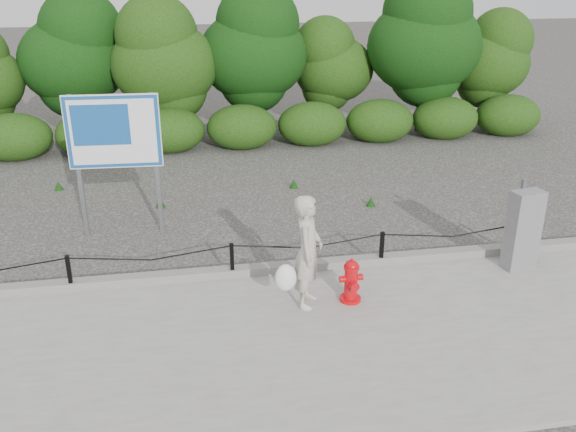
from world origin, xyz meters
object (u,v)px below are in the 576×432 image
at_px(pedestrian, 306,253).
at_px(advertising_sign, 114,138).
at_px(utility_cabinet, 523,230).
at_px(fire_hydrant, 351,281).

bearing_deg(pedestrian, advertising_sign, 61.18).
xyz_separation_m(pedestrian, advertising_sign, (-2.86, 3.27, 0.96)).
xyz_separation_m(pedestrian, utility_cabinet, (3.72, 0.54, -0.16)).
bearing_deg(advertising_sign, utility_cabinet, -19.61).
relative_size(utility_cabinet, advertising_sign, 0.56).
distance_m(fire_hydrant, utility_cabinet, 3.11).
bearing_deg(pedestrian, fire_hydrant, -71.71).
relative_size(pedestrian, advertising_sign, 0.65).
bearing_deg(utility_cabinet, pedestrian, 179.24).
distance_m(utility_cabinet, advertising_sign, 7.21).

